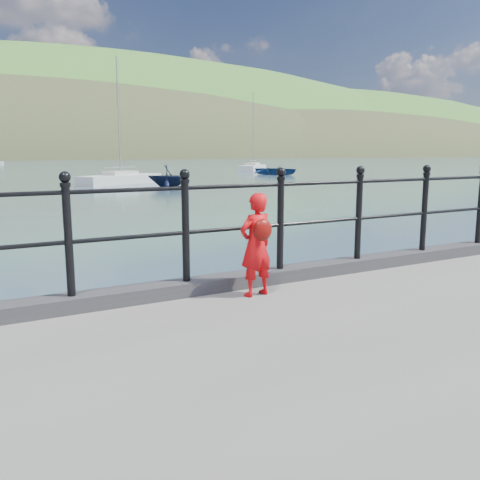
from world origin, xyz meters
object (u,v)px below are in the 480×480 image
child (256,244)px  sailboat_near (121,180)px  sailboat_far (253,168)px  launch_navy (169,176)px  launch_blue (277,170)px  railing (235,215)px

child → sailboat_near: 36.17m
sailboat_far → launch_navy: bearing=-176.4°
launch_blue → sailboat_near: bearing=180.0°
railing → sailboat_far: size_ratio=1.73×
sailboat_far → railing: bearing=-166.3°
sailboat_near → child: bearing=-131.5°
railing → launch_navy: railing is taller
launch_navy → railing: bearing=-163.3°
launch_navy → child: bearing=-163.0°
sailboat_near → railing: bearing=-131.7°
launch_navy → sailboat_near: sailboat_near is taller
launch_navy → sailboat_near: bearing=55.9°
child → launch_blue: bearing=-131.8°
railing → sailboat_far: sailboat_far is taller
child → launch_blue: size_ratio=0.21×
child → sailboat_near: bearing=-112.2°
launch_blue → launch_navy: size_ratio=1.69×
sailboat_near → sailboat_far: sailboat_far is taller
railing → launch_blue: size_ratio=3.53×
child → launch_navy: child is taller
child → sailboat_near: sailboat_near is taller
launch_blue → sailboat_near: size_ratio=0.52×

